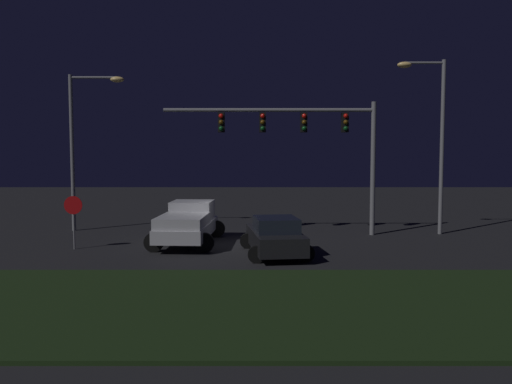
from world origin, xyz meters
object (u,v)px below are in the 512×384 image
Objects in this scene: street_lamp_right at (435,126)px; traffic_signal_gantry at (306,132)px; pickup_truck at (190,221)px; car_sedan at (276,236)px; street_lamp_left at (84,132)px; stop_sign at (75,212)px.

traffic_signal_gantry is at bearing -177.37° from street_lamp_right.
pickup_truck reaches higher than car_sedan.
stop_sign is (1.30, -5.33, -3.52)m from street_lamp_left.
traffic_signal_gantry is at bearing -24.67° from car_sedan.
street_lamp_left reaches higher than car_sedan.
stop_sign is at bearing 74.42° from car_sedan.
traffic_signal_gantry reaches higher than pickup_truck.
stop_sign is (-4.59, -1.43, 0.56)m from pickup_truck.
pickup_truck is 4.84m from stop_sign.
pickup_truck is 1.20× the size of car_sedan.
stop_sign reaches higher than pickup_truck.
pickup_truck is 7.14m from traffic_signal_gantry.
pickup_truck is at bearing -166.80° from street_lamp_right.
street_lamp_left reaches higher than traffic_signal_gantry.
street_lamp_right is at bearing 2.63° from traffic_signal_gantry.
car_sedan is at bearing -145.87° from street_lamp_right.
street_lamp_right is at bearing -63.12° from car_sedan.
street_lamp_right reaches higher than pickup_truck.
pickup_truck is 0.64× the size of street_lamp_right.
street_lamp_left is at bearing 176.26° from street_lamp_right.
street_lamp_left is 3.59× the size of stop_sign.
street_lamp_right is at bearing -73.82° from pickup_truck.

